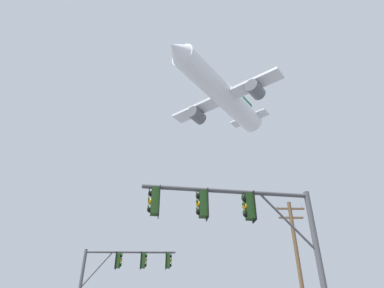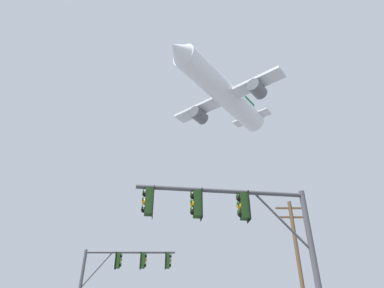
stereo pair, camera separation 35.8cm
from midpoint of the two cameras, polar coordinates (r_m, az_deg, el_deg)
signal_pole_near at (r=11.65m, az=8.23°, el=-13.48°), size 5.95×0.98×6.00m
signal_pole_far at (r=22.86m, az=-12.83°, el=-20.68°), size 5.82×0.47×6.61m
utility_pole at (r=25.59m, az=17.32°, el=-19.92°), size 2.20×0.28×10.66m
airplane at (r=55.78m, az=4.88°, el=8.46°), size 18.61×22.36×7.07m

